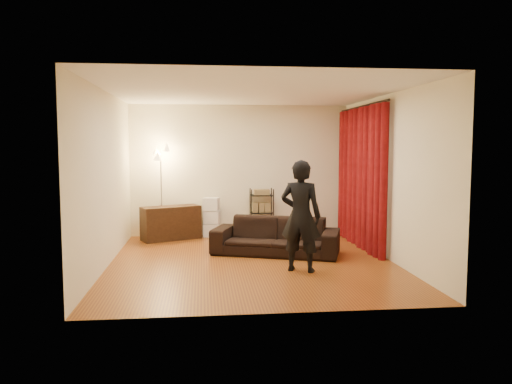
{
  "coord_description": "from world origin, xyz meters",
  "views": [
    {
      "loc": [
        -0.77,
        -7.84,
        1.86
      ],
      "look_at": [
        0.1,
        0.3,
        1.1
      ],
      "focal_mm": 35.0,
      "sensor_mm": 36.0,
      "label": 1
    }
  ],
  "objects": [
    {
      "name": "ceiling",
      "position": [
        0.0,
        0.0,
        2.7
      ],
      "size": [
        5.0,
        5.0,
        0.0
      ],
      "primitive_type": "plane",
      "rotation": [
        3.14,
        0.0,
        0.0
      ],
      "color": "white",
      "rests_on": "ground"
    },
    {
      "name": "floor_lamp",
      "position": [
        -1.6,
        2.17,
        0.92
      ],
      "size": [
        0.34,
        0.34,
        1.85
      ],
      "primitive_type": null,
      "rotation": [
        0.0,
        0.0,
        -0.03
      ],
      "color": "silver",
      "rests_on": "ground"
    },
    {
      "name": "sofa",
      "position": [
        0.46,
        0.53,
        0.31
      ],
      "size": [
        2.3,
        1.5,
        0.63
      ],
      "primitive_type": "imported",
      "rotation": [
        0.0,
        0.0,
        -0.34
      ],
      "color": "black",
      "rests_on": "ground"
    },
    {
      "name": "wall_right",
      "position": [
        2.25,
        0.0,
        1.35
      ],
      "size": [
        0.0,
        5.0,
        5.0
      ],
      "primitive_type": "plane",
      "rotation": [
        1.57,
        0.0,
        -1.57
      ],
      "color": "beige",
      "rests_on": "ground"
    },
    {
      "name": "wire_shelf",
      "position": [
        0.43,
        2.28,
        0.49
      ],
      "size": [
        0.5,
        0.4,
        0.98
      ],
      "primitive_type": null,
      "rotation": [
        0.0,
        0.0,
        -0.21
      ],
      "color": "black",
      "rests_on": "ground"
    },
    {
      "name": "wall_back",
      "position": [
        0.0,
        2.5,
        1.35
      ],
      "size": [
        5.0,
        0.0,
        5.0
      ],
      "primitive_type": "plane",
      "rotation": [
        1.57,
        0.0,
        0.0
      ],
      "color": "beige",
      "rests_on": "ground"
    },
    {
      "name": "media_cabinet",
      "position": [
        -1.41,
        2.08,
        0.33
      ],
      "size": [
        1.22,
        0.87,
        0.67
      ],
      "primitive_type": "cube",
      "rotation": [
        0.0,
        0.0,
        0.44
      ],
      "color": "#311D0F",
      "rests_on": "ground"
    },
    {
      "name": "floor",
      "position": [
        0.0,
        0.0,
        0.0
      ],
      "size": [
        5.0,
        5.0,
        0.0
      ],
      "primitive_type": "plane",
      "color": "brown",
      "rests_on": "ground"
    },
    {
      "name": "wall_left",
      "position": [
        -2.25,
        0.0,
        1.35
      ],
      "size": [
        0.0,
        5.0,
        5.0
      ],
      "primitive_type": "plane",
      "rotation": [
        1.57,
        0.0,
        1.57
      ],
      "color": "beige",
      "rests_on": "ground"
    },
    {
      "name": "curtain",
      "position": [
        2.13,
        1.12,
        1.28
      ],
      "size": [
        0.22,
        2.65,
        2.55
      ],
      "primitive_type": null,
      "color": "maroon",
      "rests_on": "ground"
    },
    {
      "name": "person",
      "position": [
        0.66,
        -0.67,
        0.83
      ],
      "size": [
        0.72,
        0.61,
        1.66
      ],
      "primitive_type": "imported",
      "rotation": [
        0.0,
        0.0,
        2.71
      ],
      "color": "black",
      "rests_on": "ground"
    },
    {
      "name": "storage_boxes",
      "position": [
        -0.6,
        2.31,
        0.4
      ],
      "size": [
        0.37,
        0.32,
        0.81
      ],
      "primitive_type": null,
      "rotation": [
        0.0,
        0.0,
        -0.2
      ],
      "color": "silver",
      "rests_on": "ground"
    },
    {
      "name": "wall_front",
      "position": [
        0.0,
        -2.5,
        1.35
      ],
      "size": [
        5.0,
        0.0,
        5.0
      ],
      "primitive_type": "plane",
      "rotation": [
        -1.57,
        0.0,
        0.0
      ],
      "color": "beige",
      "rests_on": "ground"
    },
    {
      "name": "curtain_rod",
      "position": [
        2.15,
        1.12,
        2.58
      ],
      "size": [
        0.04,
        2.65,
        0.04
      ],
      "primitive_type": "cylinder",
      "rotation": [
        1.57,
        0.0,
        0.0
      ],
      "color": "black",
      "rests_on": "wall_right"
    }
  ]
}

